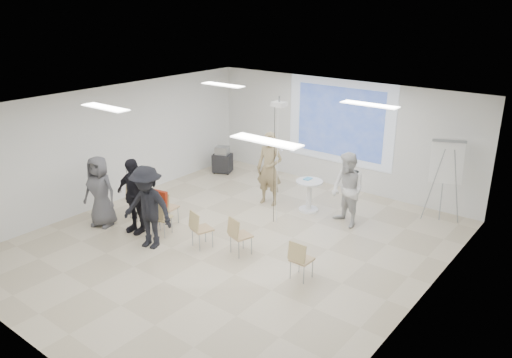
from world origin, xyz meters
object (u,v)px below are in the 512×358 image
Objects in this scene: chair_center at (199,227)px; audience_mid at (147,202)px; chair_right_far at (300,257)px; chair_right_inner at (238,233)px; av_cart at (222,161)px; pedestal_table at (309,194)px; chair_far_left at (136,199)px; player_right at (348,186)px; audience_left at (133,190)px; audience_outer at (99,187)px; chair_left_inner at (160,216)px; flipchart_easel at (447,162)px; chair_left_mid at (166,206)px; laptop at (162,216)px; player_left at (269,164)px.

audience_mid reaches higher than chair_center.
chair_right_far is 0.39× the size of audience_mid.
chair_right_inner is 1.01× the size of av_cart.
chair_right_far is (1.62, -2.87, 0.02)m from pedestal_table.
av_cart is (-0.66, 3.84, -0.14)m from chair_far_left.
player_right is 2.79m from chair_right_far.
chair_center is (2.22, -0.13, -0.03)m from chair_far_left.
chair_far_left is 1.07× the size of av_cart.
audience_left is at bearing -113.89° from player_right.
chair_right_inner is 5.25m from av_cart.
audience_outer is at bearing 166.11° from audience_mid.
chair_right_inner is (0.08, -2.82, 0.03)m from pedestal_table.
chair_left_inner is 1.09m from chair_center.
audience_left is (-3.58, -3.25, 0.03)m from player_right.
player_right is at bearing 39.67° from audience_mid.
pedestal_table is 0.94× the size of chair_far_left.
pedestal_table is 3.72m from chair_left_inner.
flipchart_easel is at bearing 26.64° from pedestal_table.
chair_left_mid is at bearing -164.25° from chair_right_inner.
chair_left_inner is at bearing -158.90° from flipchart_easel.
chair_right_inner is at bearing 178.47° from chair_right_far.
chair_center is 1.02× the size of av_cart.
chair_left_mid is 2.81× the size of laptop.
audience_outer is at bearing -108.58° from av_cart.
player_right reaches higher than laptop.
laptop is at bearing -159.58° from flipchart_easel.
player_right is 6.39× the size of laptop.
player_right is 0.94× the size of audience_mid.
audience_left is (-1.40, -3.19, -0.07)m from player_left.
flipchart_easel is (4.93, 4.18, 0.97)m from chair_left_mid.
player_right is at bearing -8.19° from pedestal_table.
av_cart reaches higher than chair_right_far.
chair_right_far is at bearing 167.71° from laptop.
audience_outer is (-2.58, -0.58, 0.45)m from chair_center.
player_left is 2.58× the size of chair_left_inner.
audience_outer is at bearing -132.27° from pedestal_table.
pedestal_table reaches higher than chair_right_far.
player_right is 4.30m from chair_left_inner.
player_right is at bearing -34.59° from av_cart.
chair_right_inner is 5.12m from flipchart_easel.
flipchart_easel is at bearing 74.24° from chair_right_inner.
player_left reaches higher than pedestal_table.
chair_center is (0.30, -2.87, -0.58)m from player_left.
chair_right_inner is (1.92, 0.41, -0.00)m from chair_left_inner.
chair_far_left is 2.22m from chair_center.
player_left is 2.68× the size of chair_right_far.
player_right is 4.92m from av_cart.
laptop is 6.59m from flipchart_easel.
chair_right_inner reaches higher than av_cart.
chair_right_inner is at bearing -67.15° from av_cart.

